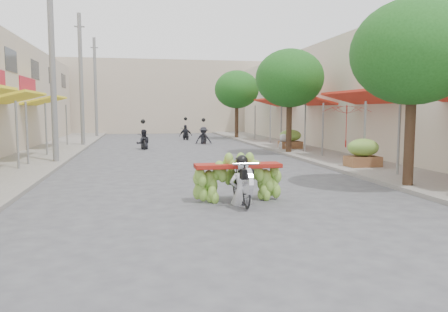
% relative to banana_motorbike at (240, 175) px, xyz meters
% --- Properties ---
extents(ground, '(120.00, 120.00, 0.00)m').
position_rel_banana_motorbike_xyz_m(ground, '(-0.33, -3.08, -0.67)').
color(ground, '#515155').
rests_on(ground, ground).
extents(sidewalk_left, '(4.00, 60.00, 0.12)m').
position_rel_banana_motorbike_xyz_m(sidewalk_left, '(-7.33, 11.92, -0.61)').
color(sidewalk_left, gray).
rests_on(sidewalk_left, ground).
extents(sidewalk_right, '(4.00, 60.00, 0.12)m').
position_rel_banana_motorbike_xyz_m(sidewalk_right, '(6.67, 11.92, -0.61)').
color(sidewalk_right, gray).
rests_on(sidewalk_right, ground).
extents(shophouse_row_right, '(9.77, 40.00, 6.00)m').
position_rel_banana_motorbike_xyz_m(shophouse_row_right, '(11.66, 10.92, 2.33)').
color(shophouse_row_right, beige).
rests_on(shophouse_row_right, ground).
extents(far_building, '(20.00, 6.00, 7.00)m').
position_rel_banana_motorbike_xyz_m(far_building, '(-0.33, 34.92, 2.83)').
color(far_building, '#BEAC96').
rests_on(far_building, ground).
extents(utility_pole_mid, '(0.60, 0.24, 8.00)m').
position_rel_banana_motorbike_xyz_m(utility_pole_mid, '(-5.73, 8.92, 3.36)').
color(utility_pole_mid, slate).
rests_on(utility_pole_mid, ground).
extents(utility_pole_far, '(0.60, 0.24, 8.00)m').
position_rel_banana_motorbike_xyz_m(utility_pole_far, '(-5.73, 17.92, 3.36)').
color(utility_pole_far, slate).
rests_on(utility_pole_far, ground).
extents(utility_pole_back, '(0.60, 0.24, 8.00)m').
position_rel_banana_motorbike_xyz_m(utility_pole_back, '(-5.73, 26.92, 3.36)').
color(utility_pole_back, slate).
rests_on(utility_pole_back, ground).
extents(street_tree_near, '(3.40, 3.40, 5.25)m').
position_rel_banana_motorbike_xyz_m(street_tree_near, '(5.07, 0.92, 3.11)').
color(street_tree_near, '#3A2719').
rests_on(street_tree_near, ground).
extents(street_tree_mid, '(3.40, 3.40, 5.25)m').
position_rel_banana_motorbike_xyz_m(street_tree_mid, '(5.07, 10.92, 3.11)').
color(street_tree_mid, '#3A2719').
rests_on(street_tree_mid, ground).
extents(street_tree_far, '(3.40, 3.40, 5.25)m').
position_rel_banana_motorbike_xyz_m(street_tree_far, '(5.07, 22.92, 3.11)').
color(street_tree_far, '#3A2719').
rests_on(street_tree_far, ground).
extents(produce_crate_mid, '(1.20, 0.88, 1.16)m').
position_rel_banana_motorbike_xyz_m(produce_crate_mid, '(5.87, 4.92, 0.04)').
color(produce_crate_mid, brown).
rests_on(produce_crate_mid, ground).
extents(produce_crate_far, '(1.20, 0.88, 1.16)m').
position_rel_banana_motorbike_xyz_m(produce_crate_far, '(5.87, 12.92, 0.04)').
color(produce_crate_far, brown).
rests_on(produce_crate_far, ground).
extents(banana_motorbike, '(2.20, 1.90, 1.96)m').
position_rel_banana_motorbike_xyz_m(banana_motorbike, '(0.00, 0.00, 0.00)').
color(banana_motorbike, black).
rests_on(banana_motorbike, ground).
extents(market_umbrella, '(2.58, 2.58, 1.79)m').
position_rel_banana_motorbike_xyz_m(market_umbrella, '(5.89, 6.37, 1.82)').
color(market_umbrella, '#B11D17').
rests_on(market_umbrella, ground).
extents(pedestrian, '(0.89, 0.64, 1.64)m').
position_rel_banana_motorbike_xyz_m(pedestrian, '(5.41, 12.71, 0.27)').
color(pedestrian, silver).
rests_on(pedestrian, ground).
extents(bg_motorbike_a, '(0.83, 1.57, 1.95)m').
position_rel_banana_motorbike_xyz_m(bg_motorbike_a, '(-2.11, 15.24, 0.09)').
color(bg_motorbike_a, black).
rests_on(bg_motorbike_a, ground).
extents(bg_motorbike_b, '(1.09, 1.71, 1.95)m').
position_rel_banana_motorbike_xyz_m(bg_motorbike_b, '(1.84, 18.52, 0.18)').
color(bg_motorbike_b, black).
rests_on(bg_motorbike_b, ground).
extents(bg_motorbike_c, '(1.03, 1.62, 1.95)m').
position_rel_banana_motorbike_xyz_m(bg_motorbike_c, '(1.10, 22.72, 0.14)').
color(bg_motorbike_c, black).
rests_on(bg_motorbike_c, ground).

